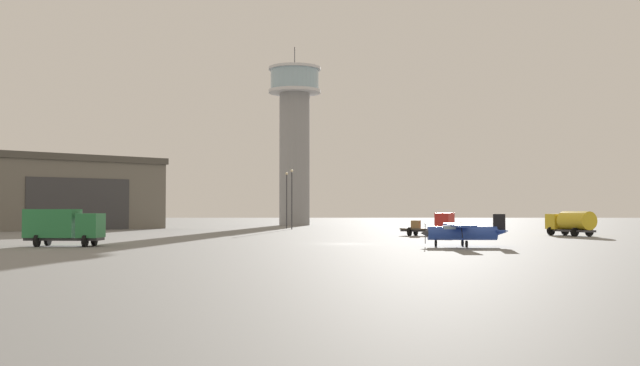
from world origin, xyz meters
The scene contains 9 objects.
ground_plane centered at (0.00, 0.00, 0.00)m, with size 400.00×400.00×0.00m, color slate.
control_tower centered at (-8.19, 76.41, 18.07)m, with size 10.17×10.17×34.74m.
hangar centered at (-45.17, 49.92, 5.68)m, with size 35.43×34.76×11.33m.
airplane_blue centered at (9.69, -4.88, 1.27)m, with size 7.22×9.18×2.72m.
truck_flatbed_red centered at (10.85, 19.38, 1.29)m, with size 6.32×4.78×2.70m.
truck_fuel_tanker_yellow centered at (26.78, 19.96, 1.62)m, with size 4.40×7.05×2.87m.
truck_box_green centered at (-23.91, -4.76, 1.75)m, with size 6.34×3.33×3.13m.
light_post_west centered at (-7.24, 47.23, 5.48)m, with size 0.44×0.44×9.27m.
light_post_east centered at (-8.32, 52.24, 5.38)m, with size 0.44×0.44×9.08m.
Camera 1 is at (-1.53, -66.74, 3.13)m, focal length 41.53 mm.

